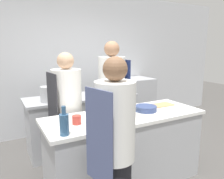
% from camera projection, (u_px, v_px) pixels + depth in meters
% --- Properties ---
extents(wall_back, '(8.00, 0.06, 2.80)m').
position_uv_depth(wall_back, '(70.00, 63.00, 4.41)').
color(wall_back, silver).
rests_on(wall_back, ground_plane).
extents(prep_counter, '(2.00, 0.72, 0.91)m').
position_uv_depth(prep_counter, '(125.00, 149.00, 2.75)').
color(prep_counter, '#A8AAAF').
rests_on(prep_counter, ground_plane).
extents(pass_counter, '(1.85, 0.66, 0.91)m').
position_uv_depth(pass_counter, '(82.00, 122.00, 3.75)').
color(pass_counter, '#A8AAAF').
rests_on(pass_counter, ground_plane).
extents(oven_range, '(0.77, 0.65, 1.04)m').
position_uv_depth(oven_range, '(134.00, 102.00, 4.87)').
color(oven_range, '#A8AAAF').
rests_on(oven_range, ground_plane).
extents(chef_at_prep_near, '(0.39, 0.38, 1.65)m').
position_uv_depth(chef_at_prep_near, '(115.00, 151.00, 1.90)').
color(chef_at_prep_near, black).
rests_on(chef_at_prep_near, ground_plane).
extents(chef_at_stove, '(0.41, 0.40, 1.80)m').
position_uv_depth(chef_at_stove, '(112.00, 102.00, 3.31)').
color(chef_at_stove, black).
rests_on(chef_at_stove, ground_plane).
extents(chef_at_pass_far, '(0.42, 0.40, 1.65)m').
position_uv_depth(chef_at_pass_far, '(67.00, 114.00, 2.98)').
color(chef_at_pass_far, black).
rests_on(chef_at_pass_far, ground_plane).
extents(bottle_olive_oil, '(0.08, 0.08, 0.23)m').
position_uv_depth(bottle_olive_oil, '(124.00, 115.00, 2.34)').
color(bottle_olive_oil, '#5B2319').
rests_on(bottle_olive_oil, prep_counter).
extents(bottle_vinegar, '(0.09, 0.09, 0.28)m').
position_uv_depth(bottle_vinegar, '(64.00, 124.00, 2.02)').
color(bottle_vinegar, '#2D5175').
rests_on(bottle_vinegar, prep_counter).
extents(bottle_wine, '(0.06, 0.06, 0.23)m').
position_uv_depth(bottle_wine, '(109.00, 116.00, 2.30)').
color(bottle_wine, silver).
rests_on(bottle_wine, prep_counter).
extents(bottle_cooking_oil, '(0.08, 0.08, 0.23)m').
position_uv_depth(bottle_cooking_oil, '(133.00, 107.00, 2.64)').
color(bottle_cooking_oil, '#B2A84C').
rests_on(bottle_cooking_oil, prep_counter).
extents(bowl_mixing_large, '(0.28, 0.28, 0.07)m').
position_uv_depth(bowl_mixing_large, '(146.00, 108.00, 2.80)').
color(bowl_mixing_large, navy).
rests_on(bowl_mixing_large, prep_counter).
extents(bowl_prep_small, '(0.25, 0.25, 0.05)m').
position_uv_depth(bowl_prep_small, '(109.00, 116.00, 2.52)').
color(bowl_prep_small, '#B7BABC').
rests_on(bowl_prep_small, prep_counter).
extents(cup, '(0.10, 0.10, 0.10)m').
position_uv_depth(cup, '(77.00, 120.00, 2.32)').
color(cup, '#B2382D').
rests_on(cup, prep_counter).
extents(cutting_board, '(0.37, 0.20, 0.01)m').
position_uv_depth(cutting_board, '(161.00, 105.00, 3.07)').
color(cutting_board, tan).
rests_on(cutting_board, prep_counter).
extents(stockpot, '(0.24, 0.24, 0.23)m').
position_uv_depth(stockpot, '(49.00, 94.00, 3.27)').
color(stockpot, '#A8AAAF').
rests_on(stockpot, pass_counter).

